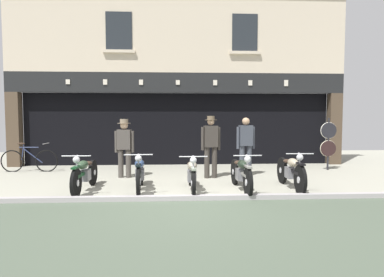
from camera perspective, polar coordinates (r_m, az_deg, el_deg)
The scene contains 14 objects.
ground at distance 6.08m, azimuth -1.36°, elevation -13.31°, with size 23.94×22.00×0.18m.
shop_facade at distance 13.81m, azimuth -2.44°, elevation 3.58°, with size 12.24×4.42×6.28m.
motorcycle_left at distance 8.24m, azimuth -17.89°, elevation -5.66°, with size 0.62×2.03×0.92m.
motorcycle_center_left at distance 8.00m, azimuth -8.92°, elevation -5.72°, with size 0.62×2.03×0.94m.
motorcycle_center at distance 7.86m, azimuth -0.02°, elevation -6.03°, with size 0.62×1.92×0.89m.
motorcycle_center_right at distance 7.98m, azimuth 8.39°, elevation -5.80°, with size 0.62×2.09×0.92m.
motorcycle_right at distance 8.44m, azimuth 16.56°, elevation -5.34°, with size 0.62×2.02×0.94m.
salesman_left at distance 9.70m, azimuth -11.51°, elevation -1.08°, with size 0.56×0.37×1.68m.
shopkeeper_center at distance 9.47m, azimuth 3.23°, elevation -0.87°, with size 0.56×0.34×1.77m.
salesman_right at distance 9.93m, azimuth 9.18°, elevation -0.84°, with size 0.56×0.27×1.72m.
tyre_sign_pole at distance 11.78m, azimuth 22.32°, elevation -0.26°, with size 0.54×0.06×1.71m.
advert_board_near at distance 12.30m, azimuth -10.51°, elevation 4.37°, with size 0.74×0.03×1.10m.
advert_board_far at distance 12.52m, azimuth -16.37°, elevation 3.99°, with size 0.84×0.03×1.00m.
leaning_bicycle at distance 11.78m, azimuth -26.13°, elevation -3.31°, with size 1.79×0.50×0.95m.
Camera 1 is at (-0.18, -6.80, 1.74)m, focal length 31.13 mm.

